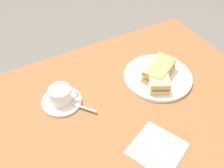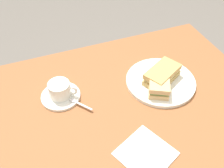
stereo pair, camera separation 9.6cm
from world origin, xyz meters
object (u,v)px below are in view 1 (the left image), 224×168
(sandwich_back, at_px, (158,80))
(coffee_saucer, at_px, (62,101))
(dining_table, at_px, (139,127))
(spoon, at_px, (80,106))
(sandwich_front, at_px, (159,70))
(sandwich_plate, at_px, (158,77))
(coffee_cup, at_px, (61,95))
(napkin, at_px, (157,149))

(sandwich_back, xyz_separation_m, coffee_saucer, (0.35, -0.10, -0.03))
(dining_table, distance_m, spoon, 0.24)
(dining_table, relative_size, sandwich_front, 6.07)
(sandwich_back, distance_m, spoon, 0.31)
(sandwich_plate, distance_m, sandwich_back, 0.06)
(sandwich_plate, bearing_deg, sandwich_back, 50.23)
(coffee_saucer, bearing_deg, sandwich_front, 170.55)
(sandwich_plate, bearing_deg, coffee_cup, -9.55)
(coffee_cup, bearing_deg, sandwich_back, 163.44)
(sandwich_back, xyz_separation_m, napkin, (0.16, 0.22, -0.04))
(spoon, height_order, napkin, spoon)
(dining_table, relative_size, sandwich_back, 7.41)
(spoon, bearing_deg, napkin, 118.11)
(sandwich_back, distance_m, napkin, 0.28)
(sandwich_back, relative_size, spoon, 1.61)
(sandwich_back, height_order, napkin, sandwich_back)
(sandwich_front, xyz_separation_m, sandwich_back, (0.04, 0.04, -0.00))
(dining_table, xyz_separation_m, coffee_saucer, (0.23, -0.18, 0.09))
(sandwich_front, height_order, spoon, sandwich_front)
(sandwich_plate, xyz_separation_m, sandwich_back, (0.03, 0.04, 0.03))
(sandwich_front, height_order, napkin, sandwich_front)
(sandwich_back, height_order, spoon, sandwich_back)
(dining_table, distance_m, sandwich_front, 0.23)
(sandwich_front, distance_m, coffee_cup, 0.39)
(dining_table, relative_size, sandwich_plate, 3.75)
(spoon, bearing_deg, sandwich_front, 179.06)
(coffee_saucer, distance_m, spoon, 0.07)
(sandwich_front, bearing_deg, sandwich_back, 48.97)
(coffee_cup, bearing_deg, coffee_saucer, -26.76)
(napkin, bearing_deg, sandwich_front, -126.73)
(coffee_cup, height_order, napkin, coffee_cup)
(dining_table, bearing_deg, sandwich_front, -143.98)
(sandwich_plate, height_order, sandwich_front, sandwich_front)
(coffee_cup, relative_size, spoon, 1.19)
(sandwich_front, distance_m, sandwich_back, 0.05)
(sandwich_back, bearing_deg, sandwich_front, -131.03)
(coffee_cup, xyz_separation_m, napkin, (-0.19, 0.33, -0.04))
(coffee_cup, bearing_deg, sandwich_plate, 170.45)
(napkin, bearing_deg, dining_table, -104.49)
(sandwich_plate, bearing_deg, dining_table, 36.21)
(sandwich_plate, height_order, sandwich_back, sandwich_back)
(sandwich_plate, relative_size, sandwich_back, 1.97)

